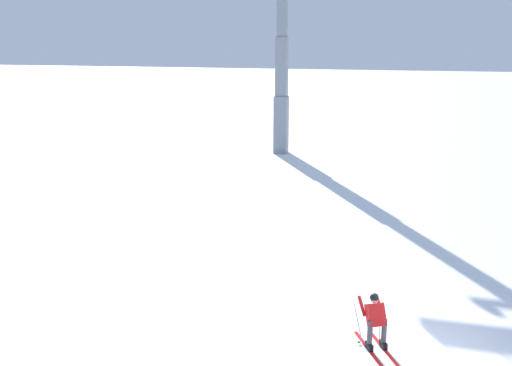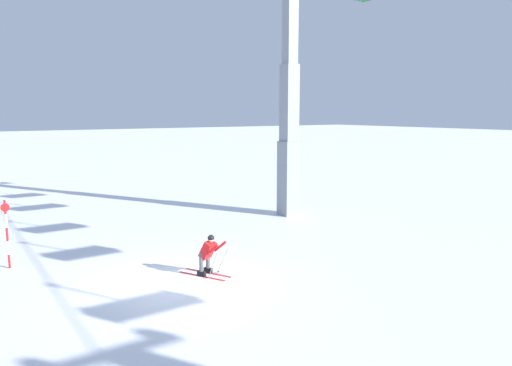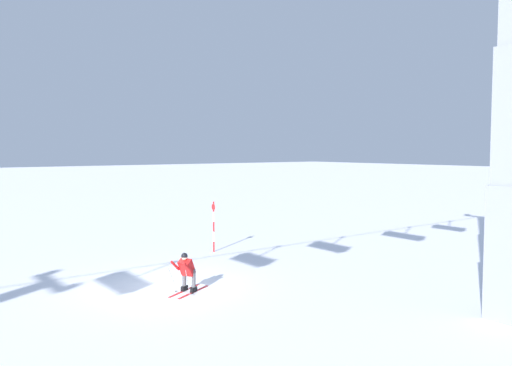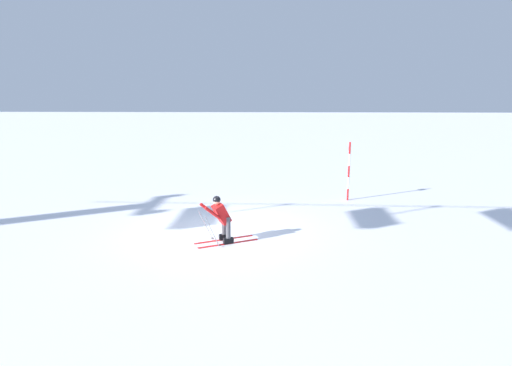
% 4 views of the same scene
% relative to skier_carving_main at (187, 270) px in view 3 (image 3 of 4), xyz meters
% --- Properties ---
extents(ground_plane, '(260.00, 260.00, 0.00)m').
position_rel_skier_carving_main_xyz_m(ground_plane, '(0.24, -1.16, -0.76)').
color(ground_plane, white).
extents(skier_carving_main, '(1.77, 1.24, 1.46)m').
position_rel_skier_carving_main_xyz_m(skier_carving_main, '(0.00, 0.00, 0.00)').
color(skier_carving_main, red).
rests_on(skier_carving_main, ground_plane).
extents(lift_tower_near, '(0.85, 2.84, 11.82)m').
position_rel_skier_carving_main_xyz_m(lift_tower_near, '(-5.76, 7.68, 4.13)').
color(lift_tower_near, gray).
rests_on(lift_tower_near, ground_plane).
extents(trail_marker_pole, '(0.07, 0.28, 2.33)m').
position_rel_skier_carving_main_xyz_m(trail_marker_pole, '(-4.36, -5.23, 0.49)').
color(trail_marker_pole, red).
rests_on(trail_marker_pole, ground_plane).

